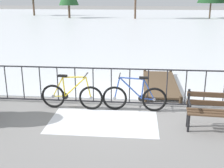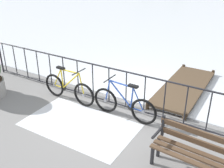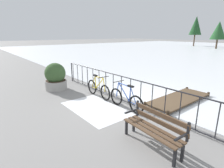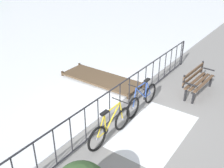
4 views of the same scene
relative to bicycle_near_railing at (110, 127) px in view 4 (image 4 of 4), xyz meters
name	(u,v)px [view 4 (image 4 of 4)]	position (x,y,z in m)	size (l,w,h in m)	color
ground_plane	(124,111)	(1.29, 0.40, -0.37)	(160.00, 160.00, 0.00)	gray
snow_patch	(155,131)	(0.95, -0.80, -0.36)	(2.65, 1.55, 0.01)	white
railing_fence	(125,96)	(1.29, 0.40, 0.19)	(9.06, 0.06, 1.07)	#232328
bicycle_near_railing	(110,127)	(0.00, 0.00, 0.00)	(1.71, 0.52, 0.97)	black
bicycle_second	(142,99)	(1.69, 0.03, 0.00)	(1.71, 0.52, 0.97)	black
park_bench	(197,79)	(3.71, -0.94, 0.14)	(1.63, 0.59, 0.89)	brown
wooden_dock	(101,79)	(2.51, 2.22, -0.25)	(1.10, 3.14, 0.20)	brown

